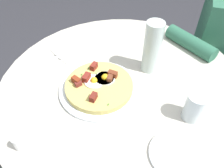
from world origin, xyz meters
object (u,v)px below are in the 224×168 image
(breakfast_pizza, at_px, (99,85))
(water_glass, at_px, (194,107))
(dining_table, at_px, (123,111))
(knife, at_px, (75,50))
(person_seated, at_px, (209,60))
(pizza_plate, at_px, (99,89))
(fork, at_px, (71,47))
(water_bottle, at_px, (152,48))
(bread_plate, at_px, (175,154))
(salt_shaker, at_px, (18,143))

(breakfast_pizza, height_order, water_glass, water_glass)
(dining_table, xyz_separation_m, knife, (0.14, 0.28, 0.18))
(breakfast_pizza, bearing_deg, water_glass, -94.43)
(person_seated, bearing_deg, breakfast_pizza, 141.89)
(pizza_plate, distance_m, breakfast_pizza, 0.02)
(dining_table, bearing_deg, fork, 62.53)
(knife, height_order, water_bottle, water_bottle)
(bread_plate, xyz_separation_m, fork, (0.41, 0.55, 0.00))
(pizza_plate, height_order, water_bottle, water_bottle)
(dining_table, height_order, water_glass, water_glass)
(person_seated, relative_size, fork, 6.31)
(salt_shaker, bearing_deg, person_seated, -34.52)
(knife, bearing_deg, pizza_plate, 74.85)
(knife, relative_size, salt_shaker, 3.30)
(knife, xyz_separation_m, water_bottle, (-0.01, -0.36, 0.11))
(breakfast_pizza, xyz_separation_m, water_bottle, (0.18, -0.17, 0.09))
(bread_plate, bearing_deg, knife, 52.78)
(fork, relative_size, water_bottle, 0.79)
(dining_table, relative_size, fork, 5.76)
(water_glass, bearing_deg, person_seated, -10.91)
(fork, bearing_deg, bread_plate, 83.89)
(pizza_plate, distance_m, water_glass, 0.36)
(person_seated, relative_size, pizza_plate, 3.55)
(pizza_plate, relative_size, knife, 1.78)
(dining_table, xyz_separation_m, bread_plate, (-0.25, -0.23, 0.18))
(dining_table, relative_size, person_seated, 0.91)
(pizza_plate, relative_size, water_glass, 2.86)
(fork, relative_size, knife, 1.00)
(knife, bearing_deg, breakfast_pizza, 75.03)
(person_seated, xyz_separation_m, water_bottle, (-0.43, 0.32, 0.34))
(water_glass, relative_size, water_bottle, 0.49)
(pizza_plate, relative_size, salt_shaker, 5.86)
(dining_table, distance_m, fork, 0.40)
(breakfast_pizza, bearing_deg, pizza_plate, -151.70)
(bread_plate, distance_m, fork, 0.68)
(person_seated, relative_size, salt_shaker, 20.79)
(breakfast_pizza, distance_m, water_bottle, 0.26)
(pizza_plate, bearing_deg, dining_table, -58.45)
(knife, xyz_separation_m, salt_shaker, (-0.51, -0.03, 0.02))
(breakfast_pizza, xyz_separation_m, water_glass, (-0.03, -0.36, 0.03))
(person_seated, height_order, water_bottle, person_seated)
(pizza_plate, bearing_deg, person_seated, -37.90)
(bread_plate, bearing_deg, water_bottle, 22.48)
(dining_table, relative_size, salt_shaker, 19.00)
(fork, height_order, salt_shaker, salt_shaker)
(person_seated, distance_m, fork, 0.84)
(breakfast_pizza, distance_m, bread_plate, 0.38)
(water_bottle, bearing_deg, fork, 85.24)
(bread_plate, xyz_separation_m, salt_shaker, (-0.12, 0.48, 0.02))
(breakfast_pizza, height_order, water_bottle, water_bottle)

